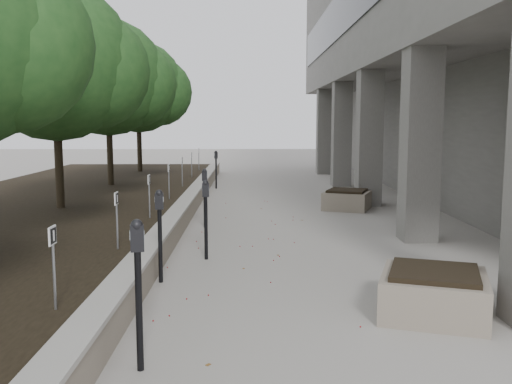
{
  "coord_description": "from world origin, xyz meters",
  "views": [
    {
      "loc": [
        -0.15,
        -5.61,
        2.51
      ],
      "look_at": [
        -0.02,
        5.94,
        1.04
      ],
      "focal_mm": 39.18,
      "sensor_mm": 36.0,
      "label": 1
    }
  ],
  "objects": [
    {
      "name": "ground",
      "position": [
        0.0,
        0.0,
        0.0
      ],
      "size": [
        90.0,
        90.0,
        0.0
      ],
      "primitive_type": "plane",
      "color": "gray",
      "rests_on": "ground"
    },
    {
      "name": "retaining_wall",
      "position": [
        -1.82,
        9.0,
        0.25
      ],
      "size": [
        0.39,
        26.0,
        0.5
      ],
      "primitive_type": null,
      "color": "gray",
      "rests_on": "ground"
    },
    {
      "name": "planting_bed",
      "position": [
        -5.5,
        9.0,
        0.2
      ],
      "size": [
        7.0,
        26.0,
        0.4
      ],
      "primitive_type": "cube",
      "color": "black",
      "rests_on": "ground"
    },
    {
      "name": "crabapple_tree_3",
      "position": [
        -4.8,
        8.0,
        3.12
      ],
      "size": [
        4.6,
        4.0,
        5.44
      ],
      "primitive_type": null,
      "color": "#1E4A1C",
      "rests_on": "planting_bed"
    },
    {
      "name": "crabapple_tree_4",
      "position": [
        -4.8,
        13.0,
        3.12
      ],
      "size": [
        4.6,
        4.0,
        5.44
      ],
      "primitive_type": null,
      "color": "#1E4A1C",
      "rests_on": "planting_bed"
    },
    {
      "name": "crabapple_tree_5",
      "position": [
        -4.8,
        18.0,
        3.12
      ],
      "size": [
        4.6,
        4.0,
        5.44
      ],
      "primitive_type": null,
      "color": "#1E4A1C",
      "rests_on": "planting_bed"
    },
    {
      "name": "parking_sign_2",
      "position": [
        -2.35,
        0.5,
        0.88
      ],
      "size": [
        0.04,
        0.22,
        0.96
      ],
      "primitive_type": null,
      "color": "black",
      "rests_on": "planting_bed"
    },
    {
      "name": "parking_sign_3",
      "position": [
        -2.35,
        3.5,
        0.88
      ],
      "size": [
        0.04,
        0.22,
        0.96
      ],
      "primitive_type": null,
      "color": "black",
      "rests_on": "planting_bed"
    },
    {
      "name": "parking_sign_4",
      "position": [
        -2.35,
        6.5,
        0.88
      ],
      "size": [
        0.04,
        0.22,
        0.96
      ],
      "primitive_type": null,
      "color": "black",
      "rests_on": "planting_bed"
    },
    {
      "name": "parking_sign_5",
      "position": [
        -2.35,
        9.5,
        0.88
      ],
      "size": [
        0.04,
        0.22,
        0.96
      ],
      "primitive_type": null,
      "color": "black",
      "rests_on": "planting_bed"
    },
    {
      "name": "parking_sign_6",
      "position": [
        -2.35,
        12.5,
        0.88
      ],
      "size": [
        0.04,
        0.22,
        0.96
      ],
      "primitive_type": null,
      "color": "black",
      "rests_on": "planting_bed"
    },
    {
      "name": "parking_sign_7",
      "position": [
        -2.35,
        15.5,
        0.88
      ],
      "size": [
        0.04,
        0.22,
        0.96
      ],
      "primitive_type": null,
      "color": "black",
      "rests_on": "planting_bed"
    },
    {
      "name": "parking_sign_8",
      "position": [
        -2.35,
        18.5,
        0.88
      ],
      "size": [
        0.04,
        0.22,
        0.96
      ],
      "primitive_type": null,
      "color": "black",
      "rests_on": "planting_bed"
    },
    {
      "name": "parking_meter_1",
      "position": [
        -1.27,
        -0.2,
        0.78
      ],
      "size": [
        0.17,
        0.14,
        1.56
      ],
      "primitive_type": null,
      "rotation": [
        0.0,
        0.0,
        0.22
      ],
      "color": "black",
      "rests_on": "ground"
    },
    {
      "name": "parking_meter_2",
      "position": [
        -1.55,
        2.92,
        0.73
      ],
      "size": [
        0.15,
        0.11,
        1.47
      ],
      "primitive_type": null,
      "rotation": [
        0.0,
        0.0,
        0.02
      ],
      "color": "black",
      "rests_on": "ground"
    },
    {
      "name": "parking_meter_3",
      "position": [
        -0.95,
        4.38,
        0.73
      ],
      "size": [
        0.15,
        0.12,
        1.46
      ],
      "primitive_type": null,
      "rotation": [
        0.0,
        0.0,
        0.09
      ],
      "color": "black",
      "rests_on": "ground"
    },
    {
      "name": "parking_meter_4",
      "position": [
        -1.22,
        7.45,
        0.7
      ],
      "size": [
        0.14,
        0.1,
        1.4
      ],
      "primitive_type": null,
      "rotation": [
        0.0,
        0.0,
        -0.01
      ],
      "color": "black",
      "rests_on": "ground"
    },
    {
      "name": "parking_meter_5",
      "position": [
        -1.41,
        15.16,
        0.71
      ],
      "size": [
        0.16,
        0.13,
        1.43
      ],
      "primitive_type": null,
      "rotation": [
        0.0,
        0.0,
        0.27
      ],
      "color": "black",
      "rests_on": "ground"
    },
    {
      "name": "planter_front",
      "position": [
        2.23,
        1.36,
        0.3
      ],
      "size": [
        1.65,
        1.65,
        0.61
      ],
      "primitive_type": null,
      "rotation": [
        0.0,
        0.0,
        -0.33
      ],
      "color": "gray",
      "rests_on": "ground"
    },
    {
      "name": "planter_back",
      "position": [
        2.63,
        10.18,
        0.28
      ],
      "size": [
        1.58,
        1.58,
        0.57
      ],
      "primitive_type": null,
      "rotation": [
        0.0,
        0.0,
        -0.37
      ],
      "color": "gray",
      "rests_on": "ground"
    },
    {
      "name": "berry_scatter",
      "position": [
        -0.1,
        5.0,
        0.01
      ],
      "size": [
        3.3,
        14.1,
        0.02
      ],
      "primitive_type": null,
      "color": "maroon",
      "rests_on": "ground"
    }
  ]
}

